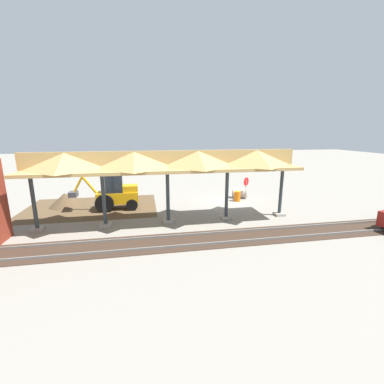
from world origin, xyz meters
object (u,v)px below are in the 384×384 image
at_px(traffic_barrel, 237,196).
at_px(stop_sign, 246,184).
at_px(concrete_pipe, 239,193).
at_px(backhoe, 116,194).

bearing_deg(traffic_barrel, stop_sign, -164.36).
xyz_separation_m(stop_sign, concrete_pipe, (0.28, -0.84, -1.03)).
height_order(backhoe, concrete_pipe, backhoe).
xyz_separation_m(stop_sign, traffic_barrel, (0.89, 0.25, -1.04)).
bearing_deg(concrete_pipe, stop_sign, 108.55).
bearing_deg(stop_sign, traffic_barrel, 15.64).
relative_size(backhoe, traffic_barrel, 5.80).
relative_size(stop_sign, concrete_pipe, 1.38).
height_order(stop_sign, concrete_pipe, stop_sign).
xyz_separation_m(backhoe, concrete_pipe, (-11.04, -1.62, -0.80)).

